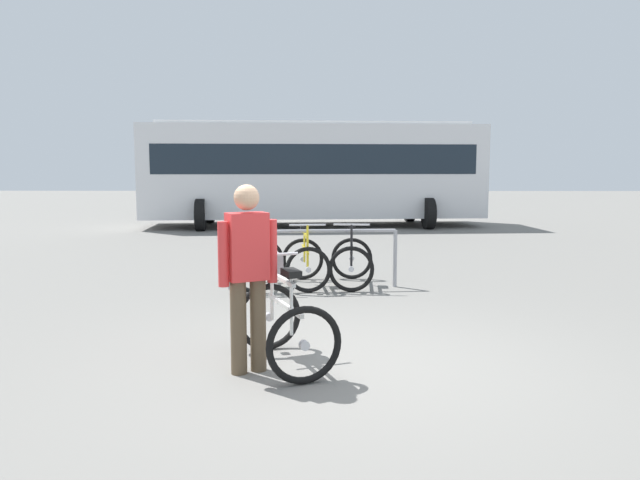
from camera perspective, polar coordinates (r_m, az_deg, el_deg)
The scene contains 8 objects.
ground_plane at distance 5.60m, azimuth 2.97°, elevation -11.72°, with size 80.00×80.00×0.00m, color slate.
bike_rack_rail at distance 8.93m, azimuth -0.65°, elevation -0.51°, with size 2.50×0.28×0.88m.
racked_bike_white at distance 9.13m, azimuth -5.78°, elevation -2.09°, with size 0.68×1.12×0.98m.
racked_bike_yellow at distance 9.14m, azimuth -1.38°, elevation -2.05°, with size 0.79×1.17×0.97m.
racked_bike_black at distance 9.20m, azimuth 2.98°, elevation -1.99°, with size 0.71×1.14×0.98m.
featured_bicycle at distance 5.60m, azimuth -3.72°, elevation -6.57°, with size 1.02×1.26×1.09m.
person_with_featured_bike at distance 5.25m, azimuth -6.81°, elevation -2.80°, with size 0.48×0.33×1.64m.
bus_distant at distance 18.42m, azimuth -0.64°, elevation 6.75°, with size 10.18×3.98×3.08m.
Camera 1 is at (-0.21, -5.30, 1.79)m, focal length 34.06 mm.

